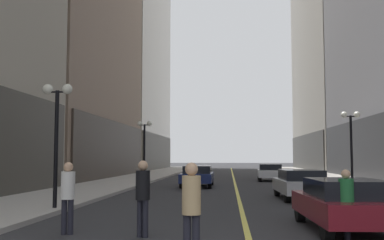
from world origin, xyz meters
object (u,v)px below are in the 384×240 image
(pedestrian_in_white_shirt, at_px, (68,192))
(pedestrian_in_black_coat, at_px, (143,192))
(car_navy, at_px, (197,175))
(street_lamp_left_near, at_px, (57,117))
(pedestrian_in_tan_trench, at_px, (191,204))
(car_maroon, at_px, (345,203))
(pedestrian_in_green_parka, at_px, (346,199))
(street_lamp_left_far, at_px, (144,137))
(street_lamp_right_mid, at_px, (351,132))
(car_silver, at_px, (300,183))
(car_white, at_px, (270,172))

(pedestrian_in_white_shirt, distance_m, pedestrian_in_black_coat, 1.92)
(car_navy, relative_size, street_lamp_left_near, 1.06)
(pedestrian_in_tan_trench, bearing_deg, pedestrian_in_black_coat, 117.76)
(car_maroon, distance_m, pedestrian_in_green_parka, 1.37)
(car_navy, height_order, pedestrian_in_black_coat, pedestrian_in_black_coat)
(street_lamp_left_far, relative_size, street_lamp_right_mid, 1.00)
(car_silver, bearing_deg, street_lamp_left_far, 128.95)
(pedestrian_in_tan_trench, distance_m, pedestrian_in_black_coat, 2.94)
(car_silver, distance_m, pedestrian_in_white_shirt, 12.07)
(street_lamp_left_near, height_order, street_lamp_right_mid, same)
(car_white, bearing_deg, pedestrian_in_black_coat, -101.69)
(car_silver, bearing_deg, pedestrian_in_tan_trench, -107.06)
(car_silver, distance_m, pedestrian_in_tan_trench, 13.15)
(car_silver, relative_size, street_lamp_right_mid, 1.03)
(street_lamp_left_near, bearing_deg, pedestrian_in_black_coat, -49.50)
(car_maroon, height_order, pedestrian_in_white_shirt, pedestrian_in_white_shirt)
(car_maroon, bearing_deg, pedestrian_in_tan_trench, -132.83)
(car_navy, distance_m, pedestrian_in_black_coat, 18.21)
(car_maroon, relative_size, car_navy, 0.95)
(car_maroon, distance_m, pedestrian_in_black_coat, 5.19)
(car_white, bearing_deg, car_navy, -125.26)
(car_maroon, xyz_separation_m, car_white, (0.29, 24.26, -0.00))
(car_white, relative_size, street_lamp_left_far, 0.92)
(car_silver, height_order, street_lamp_left_near, street_lamp_left_near)
(car_white, xyz_separation_m, street_lamp_left_near, (-9.20, -21.00, 2.54))
(car_navy, relative_size, pedestrian_in_green_parka, 2.94)
(pedestrian_in_green_parka, height_order, street_lamp_right_mid, street_lamp_right_mid)
(car_navy, distance_m, street_lamp_left_far, 5.63)
(pedestrian_in_tan_trench, distance_m, street_lamp_left_far, 24.55)
(pedestrian_in_black_coat, bearing_deg, car_white, 78.31)
(car_white, height_order, street_lamp_left_near, street_lamp_left_near)
(pedestrian_in_tan_trench, height_order, street_lamp_right_mid, street_lamp_right_mid)
(car_navy, distance_m, street_lamp_left_near, 14.42)
(car_white, height_order, street_lamp_right_mid, street_lamp_right_mid)
(pedestrian_in_green_parka, bearing_deg, pedestrian_in_white_shirt, 177.95)
(car_maroon, relative_size, street_lamp_left_near, 1.01)
(pedestrian_in_green_parka, distance_m, street_lamp_left_far, 23.08)
(street_lamp_left_near, bearing_deg, pedestrian_in_green_parka, -27.98)
(car_navy, xyz_separation_m, pedestrian_in_white_shirt, (-1.98, -17.98, 0.31))
(car_white, relative_size, pedestrian_in_tan_trench, 2.29)
(car_navy, relative_size, pedestrian_in_black_coat, 2.61)
(car_white, height_order, pedestrian_in_white_shirt, pedestrian_in_white_shirt)
(car_silver, xyz_separation_m, street_lamp_right_mid, (3.66, 5.34, 2.54))
(car_maroon, distance_m, car_navy, 17.59)
(car_navy, bearing_deg, street_lamp_right_mid, -18.20)
(car_white, relative_size, pedestrian_in_black_coat, 2.27)
(car_white, distance_m, street_lamp_right_mid, 11.18)
(pedestrian_in_black_coat, bearing_deg, car_navy, 89.76)
(car_silver, xyz_separation_m, pedestrian_in_white_shirt, (-7.13, -9.74, 0.31))
(street_lamp_left_near, bearing_deg, pedestrian_in_white_shirt, -65.25)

